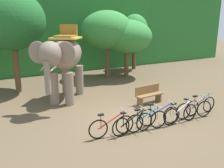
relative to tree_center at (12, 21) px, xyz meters
name	(u,v)px	position (x,y,z in m)	size (l,w,h in m)	color
ground_plane	(127,119)	(3.35, -6.36, -3.96)	(80.00, 80.00, 0.00)	brown
foliage_hedge	(46,32)	(3.35, 6.68, -0.88)	(36.00, 6.00, 6.16)	#28702D
tree_center	(12,21)	(0.00, 0.00, 0.00)	(3.55, 3.55, 5.56)	brown
tree_right	(107,30)	(6.14, 0.77, -0.62)	(3.55, 3.55, 4.66)	brown
tree_far_left	(127,36)	(7.48, 0.33, -1.07)	(3.52, 3.52, 4.07)	brown
tree_center_left	(135,30)	(9.58, 2.49, -0.72)	(2.14, 2.14, 4.49)	brown
elephant	(64,58)	(1.89, -2.83, -1.76)	(3.41, 3.93, 3.78)	gray
bike_red	(112,126)	(2.07, -7.37, -3.57)	(1.71, 0.52, 0.92)	black
bike_black	(133,124)	(2.83, -7.56, -3.57)	(1.71, 0.52, 0.92)	black
bike_teal	(147,121)	(3.42, -7.58, -3.57)	(1.70, 0.52, 0.92)	black
bike_blue	(160,116)	(4.17, -7.43, -3.57)	(1.66, 0.62, 0.92)	black
bike_white	(181,114)	(5.01, -7.69, -3.57)	(1.71, 0.52, 0.92)	black
bike_pink	(194,109)	(5.85, -7.58, -3.57)	(1.68, 0.55, 0.92)	black
bike_green	(201,106)	(6.47, -7.40, -3.57)	(1.71, 0.52, 0.92)	black
wooden_bench	(149,94)	(5.34, -5.18, -3.48)	(1.53, 0.54, 0.89)	brown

